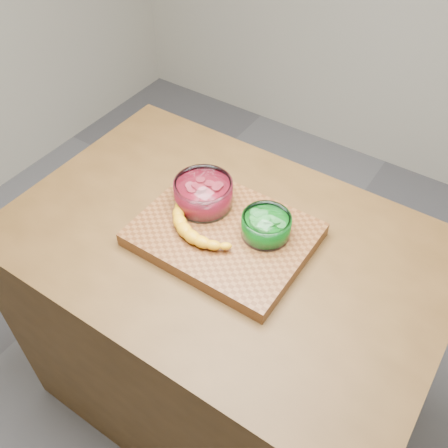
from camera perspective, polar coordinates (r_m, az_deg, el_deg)
The scene contains 6 objects.
ground at distance 2.11m, azimuth 0.00°, elevation -18.44°, with size 3.50×3.50×0.00m, color #59595E.
counter at distance 1.71m, azimuth 0.00°, elevation -11.93°, with size 1.20×0.80×0.90m, color #513518.
cutting_board at distance 1.34m, azimuth 0.00°, elevation -1.19°, with size 0.45×0.35×0.04m, color brown.
bowl_red at distance 1.37m, azimuth -2.37°, elevation 3.48°, with size 0.16×0.16×0.08m.
bowl_green at distance 1.29m, azimuth 4.84°, elevation -0.19°, with size 0.13×0.13×0.06m.
banana at distance 1.31m, azimuth -2.61°, elevation 0.03°, with size 0.25×0.16×0.04m, color orange, non-canonical shape.
Camera 1 is at (0.51, -0.75, 1.90)m, focal length 40.00 mm.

